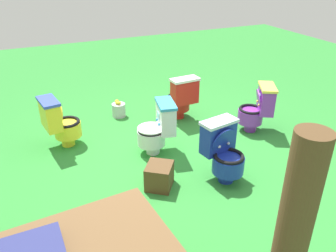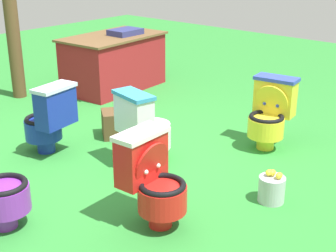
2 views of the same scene
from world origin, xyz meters
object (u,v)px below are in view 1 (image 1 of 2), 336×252
at_px(toilet_red, 181,98).
at_px(lemon_bucket, 119,110).
at_px(toilet_purple, 257,108).
at_px(small_crate, 159,176).
at_px(toilet_blue, 223,151).
at_px(toilet_yellow, 60,122).
at_px(toilet_white, 158,128).

distance_m(toilet_red, lemon_bucket, 1.06).
bearing_deg(toilet_purple, small_crate, 139.46).
distance_m(toilet_blue, lemon_bucket, 2.28).
height_order(toilet_blue, lemon_bucket, toilet_blue).
relative_size(toilet_red, small_crate, 2.36).
bearing_deg(toilet_yellow, toilet_white, 50.69).
bearing_deg(toilet_yellow, toilet_red, 85.12).
distance_m(toilet_purple, toilet_red, 1.19).
xyz_separation_m(toilet_blue, lemon_bucket, (0.61, -2.18, -0.26)).
xyz_separation_m(toilet_yellow, small_crate, (-0.86, 1.41, -0.23)).
relative_size(small_crate, lemon_bucket, 1.11).
bearing_deg(toilet_white, lemon_bucket, 18.31).
bearing_deg(toilet_red, toilet_blue, -102.53).
distance_m(toilet_red, toilet_yellow, 1.89).
xyz_separation_m(toilet_white, toilet_blue, (-0.46, 0.87, 0.00)).
relative_size(toilet_white, toilet_yellow, 1.00).
xyz_separation_m(small_crate, lemon_bucket, (-0.14, -2.03, -0.03)).
height_order(toilet_purple, toilet_blue, same).
bearing_deg(small_crate, toilet_purple, -160.09).
bearing_deg(small_crate, toilet_white, -111.82).
bearing_deg(toilet_red, toilet_yellow, -179.89).
height_order(toilet_purple, toilet_yellow, same).
bearing_deg(toilet_white, toilet_yellow, 70.89).
distance_m(toilet_purple, lemon_bucket, 2.21).
bearing_deg(toilet_purple, toilet_red, 74.94).
distance_m(toilet_yellow, lemon_bucket, 1.21).
bearing_deg(toilet_blue, lemon_bucket, -84.44).
bearing_deg(toilet_blue, toilet_white, -71.75).
xyz_separation_m(toilet_red, lemon_bucket, (0.88, -0.52, -0.26)).
relative_size(toilet_white, small_crate, 2.36).
height_order(toilet_red, small_crate, toilet_red).
distance_m(small_crate, lemon_bucket, 2.04).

